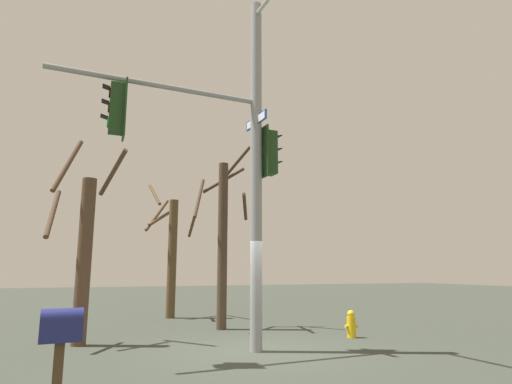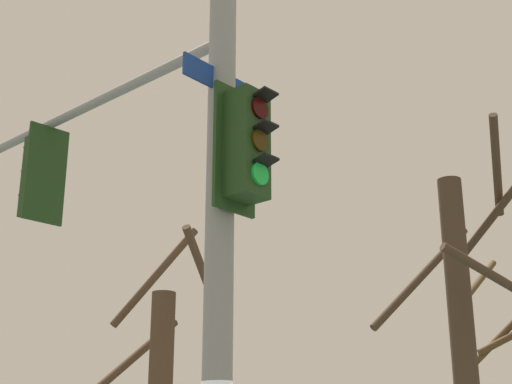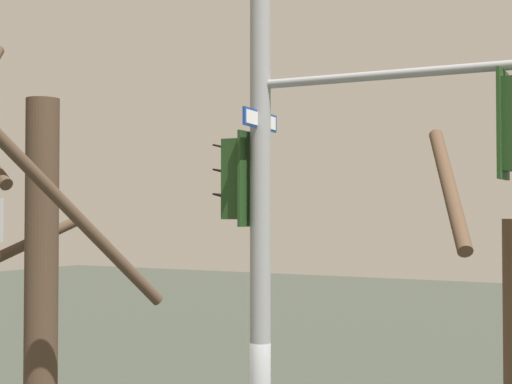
{
  "view_description": "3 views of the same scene",
  "coord_description": "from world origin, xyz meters",
  "px_view_note": "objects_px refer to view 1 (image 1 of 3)",
  "views": [
    {
      "loc": [
        -3.52,
        -9.6,
        1.84
      ],
      "look_at": [
        -0.26,
        -0.62,
        3.58
      ],
      "focal_mm": 29.86,
      "sensor_mm": 36.0,
      "label": 1
    },
    {
      "loc": [
        5.36,
        -4.68,
        1.87
      ],
      "look_at": [
        -0.11,
        0.49,
        4.46
      ],
      "focal_mm": 53.86,
      "sensor_mm": 36.0,
      "label": 2
    },
    {
      "loc": [
        -5.2,
        9.08,
        4.23
      ],
      "look_at": [
        0.19,
        -0.35,
        4.54
      ],
      "focal_mm": 54.37,
      "sensor_mm": 36.0,
      "label": 3
    }
  ],
  "objects_px": {
    "mailbox": "(61,336)",
    "fire_hydrant": "(351,325)",
    "bare_tree_behind_pole": "(83,248)",
    "bare_tree_corner": "(171,250)",
    "bare_tree_across_street": "(223,236)"
  },
  "relations": [
    {
      "from": "mailbox",
      "to": "bare_tree_behind_pole",
      "type": "distance_m",
      "value": 6.54
    },
    {
      "from": "bare_tree_across_street",
      "to": "bare_tree_corner",
      "type": "height_order",
      "value": "bare_tree_across_street"
    },
    {
      "from": "bare_tree_behind_pole",
      "to": "bare_tree_across_street",
      "type": "height_order",
      "value": "bare_tree_across_street"
    },
    {
      "from": "mailbox",
      "to": "fire_hydrant",
      "type": "bearing_deg",
      "value": -59.05
    },
    {
      "from": "fire_hydrant",
      "to": "bare_tree_across_street",
      "type": "height_order",
      "value": "bare_tree_across_street"
    },
    {
      "from": "mailbox",
      "to": "bare_tree_across_street",
      "type": "distance_m",
      "value": 9.16
    },
    {
      "from": "bare_tree_across_street",
      "to": "bare_tree_corner",
      "type": "relative_size",
      "value": 1.12
    },
    {
      "from": "mailbox",
      "to": "bare_tree_across_street",
      "type": "relative_size",
      "value": 0.24
    },
    {
      "from": "mailbox",
      "to": "bare_tree_corner",
      "type": "height_order",
      "value": "bare_tree_corner"
    },
    {
      "from": "fire_hydrant",
      "to": "mailbox",
      "type": "height_order",
      "value": "mailbox"
    },
    {
      "from": "bare_tree_behind_pole",
      "to": "bare_tree_corner",
      "type": "distance_m",
      "value": 6.15
    },
    {
      "from": "bare_tree_across_street",
      "to": "bare_tree_behind_pole",
      "type": "bearing_deg",
      "value": -158.87
    },
    {
      "from": "bare_tree_behind_pole",
      "to": "bare_tree_corner",
      "type": "xyz_separation_m",
      "value": [
        3.06,
        5.33,
        0.22
      ]
    },
    {
      "from": "mailbox",
      "to": "bare_tree_corner",
      "type": "xyz_separation_m",
      "value": [
        2.99,
        11.74,
        1.49
      ]
    },
    {
      "from": "mailbox",
      "to": "bare_tree_corner",
      "type": "distance_m",
      "value": 12.21
    }
  ]
}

